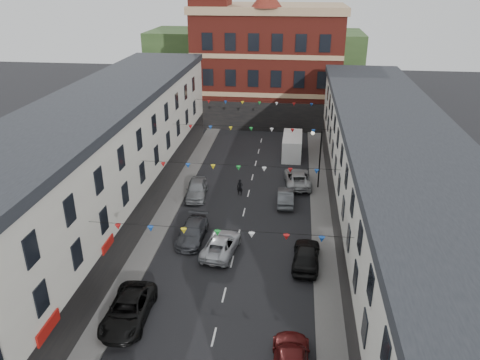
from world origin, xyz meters
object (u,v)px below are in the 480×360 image
at_px(white_van, 292,146).
at_px(pedestrian, 240,187).
at_px(car_left_c, 128,310).
at_px(street_lamp, 318,152).
at_px(car_right_f, 297,178).
at_px(car_right_d, 306,255).
at_px(car_left_e, 197,189).
at_px(moving_car, 221,244).
at_px(car_left_d, 192,232).
at_px(car_right_e, 285,197).

bearing_deg(white_van, pedestrian, -112.59).
bearing_deg(pedestrian, car_left_c, -95.21).
xyz_separation_m(street_lamp, car_right_f, (-1.81, 0.60, -3.15)).
distance_m(car_right_d, car_right_f, 14.34).
distance_m(car_right_d, pedestrian, 12.94).
distance_m(car_left_c, car_left_e, 17.89).
distance_m(moving_car, white_van, 22.27).
bearing_deg(car_right_d, car_left_c, 37.26).
bearing_deg(car_left_e, car_left_c, -98.13).
bearing_deg(white_van, car_left_e, -125.76).
distance_m(street_lamp, car_left_c, 24.53).
distance_m(car_left_e, pedestrian, 4.18).
height_order(car_left_d, white_van, white_van).
xyz_separation_m(car_right_e, moving_car, (-4.66, -9.01, 0.00)).
height_order(car_right_d, car_right_f, car_right_d).
distance_m(car_left_d, pedestrian, 9.24).
bearing_deg(car_right_f, car_left_d, 49.45).
xyz_separation_m(street_lamp, car_right_d, (-1.07, -13.72, -3.08)).
xyz_separation_m(car_right_f, moving_car, (-5.74, -13.41, -0.07)).
height_order(street_lamp, car_left_e, street_lamp).
bearing_deg(car_left_c, white_van, 70.89).
bearing_deg(white_van, moving_car, -102.50).
bearing_deg(car_right_e, pedestrian, -19.09).
bearing_deg(car_right_f, car_left_c, 59.42).
distance_m(moving_car, pedestrian, 10.39).
bearing_deg(car_right_e, white_van, -93.51).
relative_size(car_left_d, pedestrian, 3.04).
xyz_separation_m(car_left_c, pedestrian, (4.70, 18.72, 0.06)).
relative_size(car_left_c, pedestrian, 3.35).
xyz_separation_m(car_left_d, car_right_e, (7.25, 7.42, -0.02)).
height_order(car_left_e, white_van, white_van).
relative_size(car_right_f, moving_car, 1.09).
xyz_separation_m(car_left_e, car_right_e, (8.55, -0.55, -0.11)).
distance_m(car_left_c, pedestrian, 19.30).
distance_m(car_right_e, car_right_f, 4.53).
bearing_deg(moving_car, car_left_e, -60.56).
distance_m(car_right_d, car_right_e, 10.09).
xyz_separation_m(street_lamp, pedestrian, (-7.35, -2.41, -3.10)).
xyz_separation_m(car_left_e, car_right_f, (9.63, 3.85, -0.04)).
relative_size(moving_car, white_van, 0.88).
relative_size(car_right_e, white_van, 0.74).
bearing_deg(car_right_d, pedestrian, -57.68).
xyz_separation_m(moving_car, white_van, (5.03, 21.69, 0.57)).
relative_size(car_left_c, car_right_d, 1.12).
xyz_separation_m(car_right_d, car_right_e, (-1.83, 9.93, -0.13)).
distance_m(car_right_e, moving_car, 10.14).
relative_size(car_left_e, pedestrian, 2.90).
bearing_deg(moving_car, car_right_e, -110.07).
distance_m(street_lamp, car_right_f, 3.68).
distance_m(car_left_c, car_left_d, 10.09).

